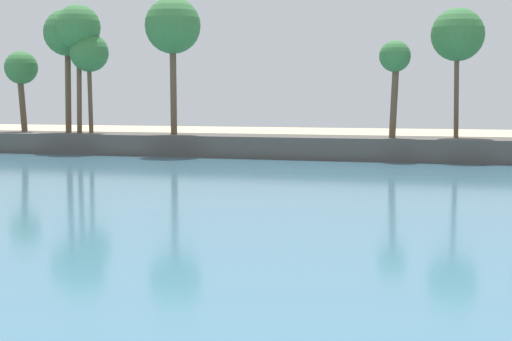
{
  "coord_description": "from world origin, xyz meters",
  "views": [
    {
      "loc": [
        6.13,
        0.17,
        4.7
      ],
      "look_at": [
        1.73,
        13.93,
        3.39
      ],
      "focal_mm": 54.49,
      "sensor_mm": 36.0,
      "label": 1
    }
  ],
  "objects": [
    {
      "name": "sea",
      "position": [
        0.0,
        55.58,
        0.03
      ],
      "size": [
        220.0,
        91.5,
        0.06
      ],
      "primitive_type": "cube",
      "color": "teal",
      "rests_on": "ground"
    },
    {
      "name": "palm_headland",
      "position": [
        -0.67,
        61.37,
        4.4
      ],
      "size": [
        102.21,
        6.03,
        13.46
      ],
      "color": "#514C47",
      "rests_on": "ground"
    }
  ]
}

